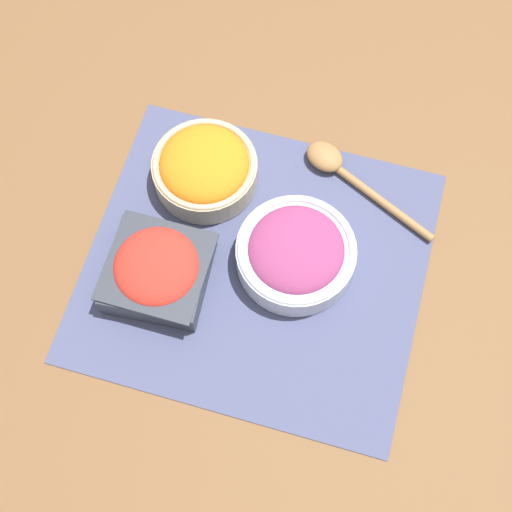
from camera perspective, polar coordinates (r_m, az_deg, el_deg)
name	(u,v)px	position (r m, az deg, el deg)	size (l,w,h in m)	color
ground_plane	(256,265)	(1.02, 0.00, -0.73)	(3.00, 3.00, 0.00)	brown
placemat	(256,265)	(1.02, 0.00, -0.69)	(0.47, 0.43, 0.00)	#474C70
onion_bowl	(296,253)	(0.99, 3.20, 0.27)	(0.17, 0.17, 0.06)	silver
carrot_bowl	(205,168)	(1.05, -4.13, 7.06)	(0.15, 0.15, 0.07)	#C6B28E
tomato_bowl	(158,270)	(0.99, -7.88, -1.10)	(0.14, 0.14, 0.06)	#333842
wooden_spoon	(341,169)	(1.08, 6.78, 6.92)	(0.22, 0.13, 0.03)	#9E7042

